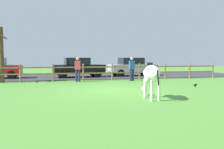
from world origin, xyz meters
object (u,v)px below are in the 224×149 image
(bare_tree, at_px, (0,53))
(parked_car_black, at_px, (78,67))
(crow_on_grass, at_px, (195,85))
(visitor_left_of_tree, at_px, (78,68))
(visitor_right_of_tree, at_px, (132,68))
(zebra, at_px, (151,75))
(parked_car_silver, at_px, (132,67))

(bare_tree, height_order, parked_car_black, bare_tree)
(crow_on_grass, relative_size, visitor_left_of_tree, 0.13)
(parked_car_black, bearing_deg, visitor_right_of_tree, -47.85)
(zebra, relative_size, parked_car_black, 0.47)
(parked_car_black, distance_m, visitor_right_of_tree, 4.92)
(crow_on_grass, bearing_deg, parked_car_silver, 95.34)
(zebra, height_order, crow_on_grass, zebra)
(parked_car_black, relative_size, visitor_left_of_tree, 2.51)
(zebra, relative_size, visitor_left_of_tree, 1.18)
(visitor_right_of_tree, bearing_deg, parked_car_silver, 71.24)
(bare_tree, distance_m, parked_car_silver, 10.51)
(bare_tree, distance_m, crow_on_grass, 12.02)
(crow_on_grass, height_order, parked_car_black, parked_car_black)
(zebra, distance_m, visitor_left_of_tree, 7.84)
(parked_car_black, bearing_deg, crow_on_grass, -55.61)
(parked_car_silver, xyz_separation_m, parked_car_black, (-4.69, -0.43, 0.00))
(visitor_right_of_tree, bearing_deg, visitor_left_of_tree, 175.93)
(zebra, height_order, parked_car_silver, parked_car_silver)
(crow_on_grass, distance_m, visitor_left_of_tree, 7.51)
(parked_car_black, distance_m, visitor_left_of_tree, 3.41)
(parked_car_silver, bearing_deg, visitor_left_of_tree, -143.12)
(crow_on_grass, height_order, parked_car_silver, parked_car_silver)
(crow_on_grass, relative_size, parked_car_black, 0.05)
(parked_car_black, bearing_deg, bare_tree, -151.42)
(zebra, relative_size, parked_car_silver, 0.47)
(zebra, bearing_deg, parked_car_black, 98.61)
(bare_tree, bearing_deg, crow_on_grass, -25.68)
(crow_on_grass, height_order, visitor_right_of_tree, visitor_right_of_tree)
(parked_car_silver, bearing_deg, parked_car_black, -174.80)
(visitor_right_of_tree, bearing_deg, parked_car_black, 132.15)
(parked_car_black, relative_size, visitor_right_of_tree, 2.51)
(bare_tree, height_order, visitor_left_of_tree, bare_tree)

